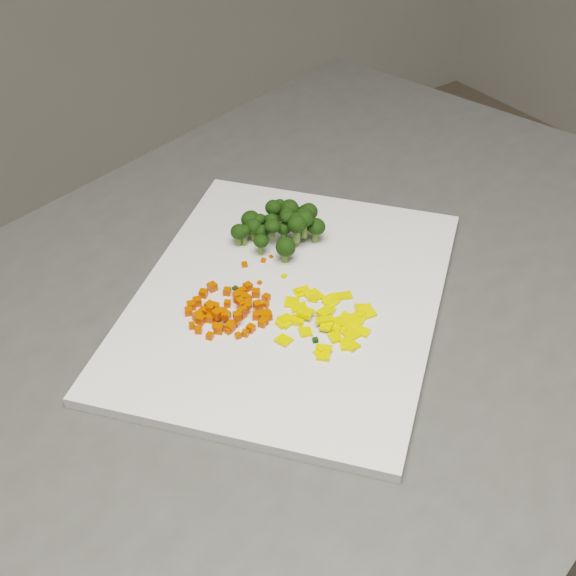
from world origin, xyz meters
TOP-DOWN VIEW (x-y plane):
  - counter_block at (-0.05, 0.37)m, footprint 1.17×0.94m
  - cutting_board at (-0.09, 0.37)m, footprint 0.51×0.49m
  - carrot_pile at (-0.15, 0.38)m, footprint 0.09×0.09m
  - pepper_pile at (-0.08, 0.31)m, footprint 0.10×0.10m
  - broccoli_pile at (-0.03, 0.45)m, footprint 0.11×0.11m
  - carrot_cube_0 at (-0.13, 0.38)m, footprint 0.01×0.01m
  - carrot_cube_1 at (-0.18, 0.38)m, footprint 0.01×0.01m
  - carrot_cube_2 at (-0.13, 0.39)m, footprint 0.01×0.01m
  - carrot_cube_3 at (-0.13, 0.39)m, footprint 0.01×0.01m
  - carrot_cube_4 at (-0.13, 0.35)m, footprint 0.01×0.01m
  - carrot_cube_5 at (-0.16, 0.42)m, footprint 0.01×0.01m
  - carrot_cube_6 at (-0.17, 0.38)m, footprint 0.01×0.01m
  - carrot_cube_7 at (-0.16, 0.36)m, footprint 0.01×0.01m
  - carrot_cube_8 at (-0.11, 0.37)m, footprint 0.01×0.01m
  - carrot_cube_9 at (-0.16, 0.38)m, footprint 0.01×0.01m
  - carrot_cube_10 at (-0.12, 0.40)m, footprint 0.01×0.01m
  - carrot_cube_11 at (-0.13, 0.36)m, footprint 0.01×0.01m
  - carrot_cube_12 at (-0.14, 0.38)m, footprint 0.01×0.01m
  - carrot_cube_13 at (-0.17, 0.39)m, footprint 0.01×0.01m
  - carrot_cube_14 at (-0.17, 0.38)m, footprint 0.01×0.01m
  - carrot_cube_15 at (-0.16, 0.36)m, footprint 0.01×0.01m
  - carrot_cube_16 at (-0.16, 0.38)m, footprint 0.01×0.01m
  - carrot_cube_17 at (-0.12, 0.35)m, footprint 0.01×0.01m
  - carrot_cube_18 at (-0.13, 0.34)m, footprint 0.01×0.01m
  - carrot_cube_19 at (-0.16, 0.39)m, footprint 0.01×0.01m
  - carrot_cube_20 at (-0.16, 0.36)m, footprint 0.01×0.01m
  - carrot_cube_21 at (-0.15, 0.36)m, footprint 0.01×0.01m
  - carrot_cube_22 at (-0.11, 0.37)m, footprint 0.01×0.01m
  - carrot_cube_23 at (-0.14, 0.42)m, footprint 0.01×0.01m
  - carrot_cube_24 at (-0.13, 0.40)m, footprint 0.01×0.01m
  - carrot_cube_25 at (-0.16, 0.40)m, footprint 0.01×0.01m
  - carrot_cube_26 at (-0.13, 0.41)m, footprint 0.01×0.01m
  - carrot_cube_27 at (-0.16, 0.34)m, footprint 0.01×0.01m
  - carrot_cube_28 at (-0.19, 0.38)m, footprint 0.01×0.01m
  - carrot_cube_29 at (-0.14, 0.37)m, footprint 0.01×0.01m
  - carrot_cube_30 at (-0.15, 0.39)m, footprint 0.01×0.01m
  - carrot_cube_31 at (-0.16, 0.39)m, footprint 0.01×0.01m
  - carrot_cube_32 at (-0.19, 0.37)m, footprint 0.01×0.01m
  - carrot_cube_33 at (-0.13, 0.38)m, footprint 0.01×0.01m
  - carrot_cube_34 at (-0.17, 0.40)m, footprint 0.01×0.01m
  - carrot_cube_35 at (-0.14, 0.38)m, footprint 0.01×0.01m
  - carrot_cube_36 at (-0.13, 0.39)m, footprint 0.01×0.01m
  - carrot_cube_37 at (-0.17, 0.35)m, footprint 0.01×0.01m
  - carrot_cube_38 at (-0.17, 0.39)m, footprint 0.01×0.01m
  - carrot_cube_39 at (-0.15, 0.34)m, footprint 0.01×0.01m
  - carrot_cube_40 at (-0.17, 0.39)m, footprint 0.01×0.01m
  - carrot_cube_41 at (-0.11, 0.37)m, footprint 0.01×0.01m
  - carrot_cube_42 at (-0.19, 0.40)m, footprint 0.01×0.01m
  - carrot_cube_43 at (-0.13, 0.39)m, footprint 0.01×0.01m
  - carrot_cube_44 at (-0.14, 0.37)m, footprint 0.01×0.01m
  - carrot_cube_45 at (-0.14, 0.37)m, footprint 0.01×0.01m
  - carrot_cube_46 at (-0.16, 0.34)m, footprint 0.01×0.01m
  - carrot_cube_47 at (-0.14, 0.37)m, footprint 0.01×0.01m
  - carrot_cube_48 at (-0.16, 0.38)m, footprint 0.01×0.01m
  - carrot_cube_49 at (-0.18, 0.41)m, footprint 0.01×0.01m
  - carrot_cube_50 at (-0.13, 0.39)m, footprint 0.01×0.01m
  - carrot_cube_51 at (-0.19, 0.36)m, footprint 0.01×0.01m
  - carrot_cube_52 at (-0.12, 0.35)m, footprint 0.01×0.01m
  - carrot_cube_53 at (-0.15, 0.36)m, footprint 0.01×0.01m
  - carrot_cube_54 at (-0.11, 0.40)m, footprint 0.01×0.01m
  - carrot_cube_55 at (-0.12, 0.37)m, footprint 0.01×0.01m
  - carrot_cube_56 at (-0.14, 0.41)m, footprint 0.01×0.01m
  - carrot_cube_57 at (-0.11, 0.39)m, footprint 0.01×0.01m
  - carrot_cube_58 at (-0.17, 0.38)m, footprint 0.01×0.01m
  - carrot_cube_59 at (-0.16, 0.37)m, footprint 0.01×0.01m
  - carrot_cube_60 at (-0.17, 0.37)m, footprint 0.01×0.01m
  - carrot_cube_61 at (-0.18, 0.36)m, footprint 0.01×0.01m
  - carrot_cube_62 at (-0.13, 0.35)m, footprint 0.01×0.01m
  - carrot_cube_63 at (-0.18, 0.39)m, footprint 0.01×0.01m
  - carrot_cube_64 at (-0.18, 0.39)m, footprint 0.01×0.01m
  - carrot_cube_65 at (-0.17, 0.39)m, footprint 0.01×0.01m
  - carrot_cube_66 at (-0.17, 0.41)m, footprint 0.01×0.01m
  - pepper_chunk_0 at (-0.11, 0.27)m, footprint 0.02×0.02m
  - pepper_chunk_1 at (-0.11, 0.28)m, footprint 0.02×0.02m
  - pepper_chunk_2 at (-0.06, 0.33)m, footprint 0.02×0.02m
  - pepper_chunk_3 at (-0.11, 0.33)m, footprint 0.02×0.02m
  - pepper_chunk_4 at (-0.08, 0.32)m, footprint 0.01×0.01m
  - pepper_chunk_5 at (-0.10, 0.33)m, footprint 0.02×0.02m
  - pepper_chunk_6 at (-0.07, 0.32)m, footprint 0.02×0.02m
  - pepper_chunk_7 at (-0.06, 0.29)m, footprint 0.02×0.02m
  - pepper_chunk_8 at (-0.08, 0.30)m, footprint 0.02×0.02m
  - pepper_chunk_9 at (-0.12, 0.33)m, footprint 0.01×0.01m
  - pepper_chunk_10 at (-0.08, 0.27)m, footprint 0.01×0.02m
  - pepper_chunk_11 at (-0.13, 0.31)m, footprint 0.02×0.02m
  - pepper_chunk_12 at (-0.05, 0.29)m, footprint 0.02×0.02m
  - pepper_chunk_13 at (-0.08, 0.31)m, footprint 0.02×0.01m
  - pepper_chunk_14 at (-0.04, 0.30)m, footprint 0.02×0.02m
  - pepper_chunk_15 at (-0.06, 0.35)m, footprint 0.02×0.02m
  - pepper_chunk_16 at (-0.07, 0.36)m, footprint 0.02×0.02m
  - pepper_chunk_17 at (-0.06, 0.35)m, footprint 0.01×0.01m
  - pepper_chunk_18 at (-0.09, 0.35)m, footprint 0.02×0.02m
  - pepper_chunk_19 at (-0.06, 0.27)m, footprint 0.02×0.02m
  - pepper_chunk_20 at (-0.09, 0.34)m, footprint 0.02×0.02m
  - pepper_chunk_21 at (-0.04, 0.30)m, footprint 0.02×0.02m
  - pepper_chunk_22 at (-0.04, 0.33)m, footprint 0.02×0.02m
  - pepper_chunk_23 at (-0.05, 0.30)m, footprint 0.01×0.01m
  - pepper_chunk_24 at (-0.08, 0.31)m, footprint 0.02×0.02m
  - pepper_chunk_25 at (-0.11, 0.31)m, footprint 0.02×0.02m
  - pepper_chunk_26 at (-0.09, 0.27)m, footprint 0.02×0.02m
  - pepper_chunk_27 at (-0.06, 0.29)m, footprint 0.02×0.02m
  - pepper_chunk_28 at (-0.11, 0.28)m, footprint 0.02×0.01m
  - pepper_chunk_29 at (-0.07, 0.29)m, footprint 0.01×0.01m
  - pepper_chunk_30 at (-0.11, 0.34)m, footprint 0.02×0.01m
  - pepper_chunk_31 at (-0.07, 0.28)m, footprint 0.02×0.01m
  - pepper_chunk_32 at (-0.07, 0.35)m, footprint 0.02×0.02m
  - pepper_chunk_33 at (-0.07, 0.28)m, footprint 0.01×0.01m
  - pepper_chunk_34 at (-0.06, 0.33)m, footprint 0.02×0.01m
  - pepper_chunk_35 at (-0.07, 0.30)m, footprint 0.01×0.01m
  - pepper_chunk_36 at (-0.09, 0.33)m, footprint 0.02×0.02m
  - pepper_chunk_37 at (-0.09, 0.29)m, footprint 0.01×0.02m
  - pepper_chunk_38 at (-0.09, 0.30)m, footprint 0.02×0.02m
  - pepper_chunk_39 at (-0.08, 0.29)m, footprint 0.01×0.01m
  - pepper_chunk_40 at (-0.06, 0.30)m, footprint 0.02×0.02m
  - broccoli_floret_0 at (-0.05, 0.46)m, footprint 0.02×0.02m
  - broccoli_floret_1 at (-0.01, 0.44)m, footprint 0.03×0.03m
  - broccoli_floret_2 at (-0.02, 0.44)m, footprint 0.03×0.03m
  - broccoli_floret_3 at (-0.02, 0.43)m, footprint 0.03×0.03m
  - broccoli_floret_4 at (-0.03, 0.45)m, footprint 0.02×0.02m
  - broccoli_floret_5 at (-0.08, 0.47)m, footprint 0.03×0.03m
  - broccoli_floret_6 at (-0.07, 0.44)m, footprint 0.02×0.02m
  - broccoli_floret_7 at (-0.05, 0.42)m, footprint 0.03×0.03m
  - broccoli_floret_8 at (-0.03, 0.43)m, footprint 0.03×0.03m
  - broccoli_floret_9 at (-0.02, 0.46)m, footprint 0.03×0.03m
  - broccoli_floret_10 at (0.01, 0.47)m, footprint 0.02×0.02m
  - broccoli_floret_11 at (-0.07, 0.47)m, footprint 0.02×0.02m
  - broccoli_floret_12 at (-0.06, 0.47)m, footprint 0.03×0.03m
  - broccoli_floret_13 at (-0.05, 0.48)m, footprint 0.02×0.02m
  - broccoli_floret_14 at (-0.04, 0.47)m, footprint 0.02×0.02m
  - broccoli_floret_15 at (-0.05, 0.45)m, footprint 0.02×0.02m
  - broccoli_floret_16 at (-0.01, 0.49)m, footprint 0.02×0.02m
  - broccoli_floret_17 at (-0.05, 0.49)m, footprint 0.03×0.03m
  - broccoli_floret_18 at (0.01, 0.45)m, footprint 0.03×0.03m
  - broccoli_floret_19 at (-0.03, 0.45)m, footprint 0.02×0.02m
  - broccoli_floret_20 at (-0.02, 0.48)m, footprint 0.03×0.03m
  - broccoli_floret_21 at (-0.01, 0.47)m, footprint 0.03×0.03m
  - broccoli_floret_22 at (-0.04, 0.46)m, footprint 0.02×0.02m
  - broccoli_floret_23 at (-0.00, 0.43)m, footprint 0.03×0.03m
  - stray_bit_0 at (-0.10, 0.40)m, footprint 0.01×0.01m
  - stray_bit_1 at (-0.07, 0.43)m, footprint 0.01×0.01m
  - stray_bit_2 at (-0.11, 0.29)m, footprint 0.01×0.01m
  - stray_bit_3 at (-0.09, 0.44)m, footprint 0.01×0.01m
  - stray_bit_4 at (-0.06, 0.43)m, footprint 0.00×0.00m
  - stray_bit_5 at (-0.11, 0.28)m, footprint 0.01×0.01m
  - stray_bit_6 at (-0.07, 0.36)m, footprint 0.01×0.01m
  - stray_bit_7 at (-0.07, 0.40)m, footprint 0.01×0.01m
  - stray_bit_8 at (-0.12, 0.41)m, footprint 0.01×0.01m

SIDE VIEW (x-z plane):
  - counter_block at x=-0.05m, z-range 0.00..0.90m
  - cutting_board at x=-0.09m, z-range 0.90..0.91m
  - stray_bit_4 at x=-0.06m, z-range 0.91..0.91m
  - pepper_chunk_18 at x=-0.09m, z-range 0.91..0.91m
  - pepper_chunk_22 at x=-0.04m, z-range 0.91..0.91m
  - pepper_chunk_27 at x=-0.06m, z-range 0.91..0.91m
  - pepper_chunk_16 at x=-0.07m, z-range 0.91..0.91m
  - pepper_chunk_11 at x=-0.13m, z-range 0.91..0.91m
  - stray_bit_0 at x=-0.10m, z-range 0.91..0.91m
  - pepper_chunk_8 at x=-0.08m, z-range 0.91..0.91m
  - pepper_chunk_40 at x=-0.06m, z-range 0.91..0.91m
  - pepper_chunk_1 at x=-0.11m, z-range 0.91..0.91m
  - pepper_chunk_20 at x=-0.09m, z-range 0.91..0.92m
  - pepper_chunk_17 at x=-0.06m, z-range 0.91..0.91m
  - pepper_chunk_31 at x=-0.07m, z-range 0.91..0.91m
  - pepper_chunk_39 at x=-0.08m, z-range 0.91..0.92m
  - pepper_chunk_25 at x=-0.11m, z-range 0.91..0.91m
  - pepper_chunk_28 at x=-0.11m, z-range 0.91..0.92m
  - pepper_chunk_14 at x=-0.04m, z-range 0.91..0.92m
  - pepper_chunk_33 at x=-0.07m, z-range 0.91..0.92m
  - pepper_chunk_6 at x=-0.07m, z-range 0.91..0.91m
  - pepper_chunk_15 at x=-0.06m, z-range 0.91..0.92m
  - pepper_chunk_0 at x=-0.11m, z-range 0.91..0.92m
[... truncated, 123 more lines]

